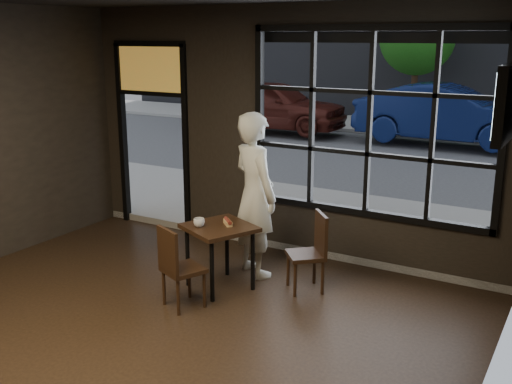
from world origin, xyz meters
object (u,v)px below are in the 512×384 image
Objects in this scene: cafe_table at (220,257)px; man at (255,195)px; chair_near at (183,267)px; navy_car at (447,114)px.

cafe_table is 0.38× the size of man.
man reaches higher than cafe_table.
chair_near is at bearing 109.95° from man.
navy_car is (0.09, 10.40, 0.48)m from cafe_table.
chair_near reaches higher than cafe_table.
chair_near is at bearing -71.48° from cafe_table.
man is 0.43× the size of navy_car.
chair_near is (-0.06, -0.60, 0.07)m from cafe_table.
cafe_table is at bearing 107.04° from man.
chair_near is 0.20× the size of navy_car.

